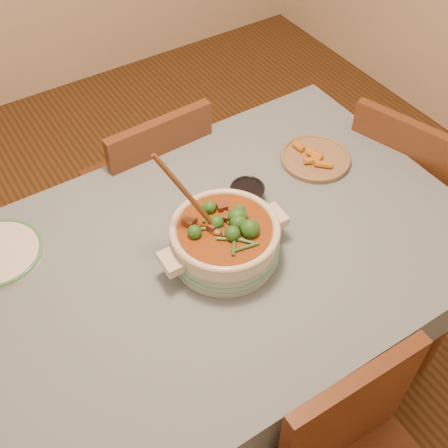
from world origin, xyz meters
name	(u,v)px	position (x,y,z in m)	size (l,w,h in m)	color
floor	(214,370)	(0.00, 0.00, 0.00)	(4.50, 4.50, 0.00)	#432713
dining_table	(211,271)	(0.00, 0.00, 0.66)	(1.68, 1.08, 0.76)	brown
stew_casserole	(225,238)	(0.03, -0.03, 0.84)	(0.41, 0.33, 0.39)	beige
condiment_bowl	(247,193)	(0.22, 0.13, 0.79)	(0.15, 0.15, 0.06)	black
fried_plate	(315,157)	(0.54, 0.16, 0.77)	(0.29, 0.29, 0.04)	#9C8156
chair_far	(153,184)	(0.10, 0.61, 0.51)	(0.43, 0.43, 0.89)	brown
chair_right	(400,185)	(0.95, 0.07, 0.50)	(0.52, 0.52, 0.88)	brown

